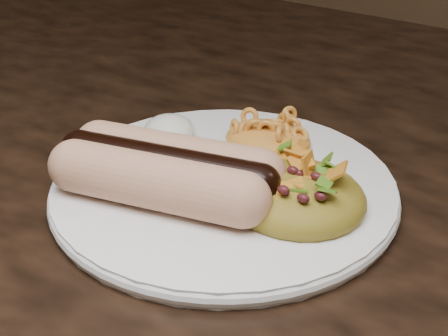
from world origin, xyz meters
The scene contains 7 objects.
table centered at (0.00, 0.00, 0.66)m, with size 1.60×0.90×0.75m.
plate centered at (-0.09, -0.08, 0.76)m, with size 0.26×0.26×0.01m, color white.
hotdog centered at (-0.12, -0.12, 0.78)m, with size 0.14×0.10×0.04m.
mac_and_cheese centered at (-0.10, -0.01, 0.78)m, with size 0.07×0.07×0.03m, color orange.
sour_cream centered at (-0.17, -0.05, 0.78)m, with size 0.04×0.04×0.03m, color silver.
taco_salad centered at (-0.03, -0.08, 0.78)m, with size 0.10×0.09×0.04m.
fork centered at (-0.22, -0.10, 0.75)m, with size 0.02×0.13×0.00m, color white.
Camera 1 is at (0.14, -0.42, 1.01)m, focal length 50.00 mm.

